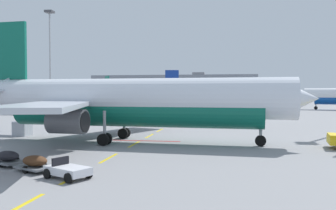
{
  "coord_description": "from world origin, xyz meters",
  "views": [
    {
      "loc": [
        26.71,
        -13.48,
        4.83
      ],
      "look_at": [
        19.39,
        30.31,
        3.31
      ],
      "focal_mm": 39.06,
      "sensor_mm": 36.0,
      "label": 1
    }
  ],
  "objects_px": {
    "airliner_far_center": "(119,99)",
    "ground_power_truck": "(231,114)",
    "baggage_train": "(35,163)",
    "apron_light_mast_near": "(50,49)",
    "uld_cargo_container": "(22,128)",
    "airliner_far_right": "(213,95)",
    "airliner_foreground": "(129,102)"
  },
  "relations": [
    {
      "from": "airliner_foreground",
      "to": "uld_cargo_container",
      "type": "height_order",
      "value": "airliner_foreground"
    },
    {
      "from": "airliner_far_right",
      "to": "baggage_train",
      "type": "xyz_separation_m",
      "value": [
        -6.63,
        -97.51,
        -3.37
      ]
    },
    {
      "from": "baggage_train",
      "to": "apron_light_mast_near",
      "type": "xyz_separation_m",
      "value": [
        -28.9,
        57.86,
        14.22
      ]
    },
    {
      "from": "baggage_train",
      "to": "airliner_far_right",
      "type": "bearing_deg",
      "value": 86.11
    },
    {
      "from": "baggage_train",
      "to": "apron_light_mast_near",
      "type": "height_order",
      "value": "apron_light_mast_near"
    },
    {
      "from": "uld_cargo_container",
      "to": "apron_light_mast_near",
      "type": "distance_m",
      "value": 46.64
    },
    {
      "from": "airliner_foreground",
      "to": "ground_power_truck",
      "type": "relative_size",
      "value": 4.73
    },
    {
      "from": "baggage_train",
      "to": "ground_power_truck",
      "type": "bearing_deg",
      "value": 70.48
    },
    {
      "from": "airliner_far_right",
      "to": "baggage_train",
      "type": "distance_m",
      "value": 97.79
    },
    {
      "from": "airliner_far_right",
      "to": "uld_cargo_container",
      "type": "distance_m",
      "value": 82.49
    },
    {
      "from": "airliner_far_center",
      "to": "baggage_train",
      "type": "bearing_deg",
      "value": -76.88
    },
    {
      "from": "airliner_far_center",
      "to": "airliner_far_right",
      "type": "distance_m",
      "value": 36.03
    },
    {
      "from": "airliner_far_right",
      "to": "baggage_train",
      "type": "relative_size",
      "value": 4.11
    },
    {
      "from": "airliner_foreground",
      "to": "apron_light_mast_near",
      "type": "xyz_separation_m",
      "value": [
        -30.91,
        44.0,
        10.79
      ]
    },
    {
      "from": "uld_cargo_container",
      "to": "airliner_foreground",
      "type": "bearing_deg",
      "value": -13.5
    },
    {
      "from": "airliner_foreground",
      "to": "airliner_far_center",
      "type": "xyz_separation_m",
      "value": [
        -18.26,
        55.82,
        -0.87
      ]
    },
    {
      "from": "airliner_far_center",
      "to": "baggage_train",
      "type": "distance_m",
      "value": 71.59
    },
    {
      "from": "uld_cargo_container",
      "to": "ground_power_truck",
      "type": "bearing_deg",
      "value": 36.08
    },
    {
      "from": "apron_light_mast_near",
      "to": "uld_cargo_container",
      "type": "bearing_deg",
      "value": -66.55
    },
    {
      "from": "airliner_foreground",
      "to": "airliner_far_center",
      "type": "bearing_deg",
      "value": 108.11
    },
    {
      "from": "airliner_far_center",
      "to": "apron_light_mast_near",
      "type": "relative_size",
      "value": 1.05
    },
    {
      "from": "airliner_far_right",
      "to": "uld_cargo_container",
      "type": "bearing_deg",
      "value": -102.48
    },
    {
      "from": "airliner_far_center",
      "to": "airliner_foreground",
      "type": "bearing_deg",
      "value": -71.89
    },
    {
      "from": "airliner_far_right",
      "to": "apron_light_mast_near",
      "type": "distance_m",
      "value": 54.33
    },
    {
      "from": "airliner_foreground",
      "to": "airliner_far_center",
      "type": "distance_m",
      "value": 58.74
    },
    {
      "from": "airliner_far_right",
      "to": "apron_light_mast_near",
      "type": "height_order",
      "value": "apron_light_mast_near"
    },
    {
      "from": "airliner_far_center",
      "to": "baggage_train",
      "type": "relative_size",
      "value": 2.98
    },
    {
      "from": "airliner_far_right",
      "to": "apron_light_mast_near",
      "type": "bearing_deg",
      "value": -131.86
    },
    {
      "from": "airliner_far_center",
      "to": "airliner_far_right",
      "type": "xyz_separation_m",
      "value": [
        22.87,
        27.83,
        0.81
      ]
    },
    {
      "from": "airliner_far_center",
      "to": "ground_power_truck",
      "type": "height_order",
      "value": "airliner_far_center"
    },
    {
      "from": "ground_power_truck",
      "to": "baggage_train",
      "type": "bearing_deg",
      "value": -109.52
    },
    {
      "from": "airliner_far_right",
      "to": "uld_cargo_container",
      "type": "relative_size",
      "value": 20.26
    }
  ]
}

